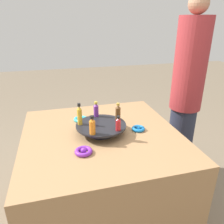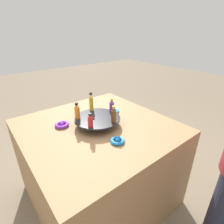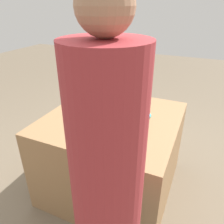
{
  "view_description": "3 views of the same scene",
  "coord_description": "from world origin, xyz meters",
  "px_view_note": "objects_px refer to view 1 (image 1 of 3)",
  "views": [
    {
      "loc": [
        -0.27,
        -1.32,
        1.47
      ],
      "look_at": [
        0.09,
        0.04,
        0.88
      ],
      "focal_mm": 35.0,
      "sensor_mm": 36.0,
      "label": 1
    },
    {
      "loc": [
        0.98,
        -0.64,
        1.41
      ],
      "look_at": [
        0.12,
        0.05,
        0.89
      ],
      "focal_mm": 28.0,
      "sensor_mm": 36.0,
      "label": 2
    },
    {
      "loc": [
        1.47,
        0.65,
        1.61
      ],
      "look_at": [
        0.21,
        0.09,
        0.91
      ],
      "focal_mm": 35.0,
      "sensor_mm": 36.0,
      "label": 3
    }
  ],
  "objects_px": {
    "bottle_brown": "(118,112)",
    "person_figure": "(186,93)",
    "bottle_purple": "(96,110)",
    "ribbon_bow_blue": "(138,129)",
    "display_stand": "(101,127)",
    "bottle_red": "(118,124)",
    "ribbon_bow_teal": "(81,119)",
    "bottle_gold": "(80,115)",
    "bottle_orange": "(92,126)",
    "ribbon_bow_purple": "(84,151)"
  },
  "relations": [
    {
      "from": "bottle_brown",
      "to": "person_figure",
      "type": "distance_m",
      "value": 0.82
    },
    {
      "from": "bottle_purple",
      "to": "ribbon_bow_blue",
      "type": "bearing_deg",
      "value": -31.77
    },
    {
      "from": "display_stand",
      "to": "bottle_red",
      "type": "xyz_separation_m",
      "value": [
        0.09,
        -0.11,
        0.07
      ]
    },
    {
      "from": "bottle_brown",
      "to": "ribbon_bow_blue",
      "type": "height_order",
      "value": "bottle_brown"
    },
    {
      "from": "ribbon_bow_teal",
      "to": "bottle_red",
      "type": "bearing_deg",
      "value": -60.5
    },
    {
      "from": "bottle_brown",
      "to": "ribbon_bow_blue",
      "type": "relative_size",
      "value": 1.33
    },
    {
      "from": "bottle_brown",
      "to": "ribbon_bow_teal",
      "type": "bearing_deg",
      "value": 142.09
    },
    {
      "from": "bottle_gold",
      "to": "ribbon_bow_teal",
      "type": "height_order",
      "value": "bottle_gold"
    },
    {
      "from": "bottle_orange",
      "to": "ribbon_bow_purple",
      "type": "bearing_deg",
      "value": -126.74
    },
    {
      "from": "bottle_purple",
      "to": "bottle_orange",
      "type": "bearing_deg",
      "value": -105.83
    },
    {
      "from": "bottle_purple",
      "to": "bottle_red",
      "type": "distance_m",
      "value": 0.27
    },
    {
      "from": "ribbon_bow_teal",
      "to": "person_figure",
      "type": "relative_size",
      "value": 0.06
    },
    {
      "from": "display_stand",
      "to": "bottle_purple",
      "type": "relative_size",
      "value": 3.02
    },
    {
      "from": "bottle_orange",
      "to": "bottle_brown",
      "type": "distance_m",
      "value": 0.27
    },
    {
      "from": "bottle_gold",
      "to": "display_stand",
      "type": "bearing_deg",
      "value": -15.83
    },
    {
      "from": "bottle_red",
      "to": "bottle_orange",
      "type": "bearing_deg",
      "value": -177.83
    },
    {
      "from": "bottle_purple",
      "to": "person_figure",
      "type": "distance_m",
      "value": 0.92
    },
    {
      "from": "bottle_orange",
      "to": "person_figure",
      "type": "bearing_deg",
      "value": 26.7
    },
    {
      "from": "bottle_gold",
      "to": "bottle_purple",
      "type": "bearing_deg",
      "value": 38.17
    },
    {
      "from": "ribbon_bow_teal",
      "to": "person_figure",
      "type": "height_order",
      "value": "person_figure"
    },
    {
      "from": "bottle_purple",
      "to": "person_figure",
      "type": "height_order",
      "value": "person_figure"
    },
    {
      "from": "bottle_red",
      "to": "bottle_brown",
      "type": "bearing_deg",
      "value": 74.17
    },
    {
      "from": "bottle_orange",
      "to": "ribbon_bow_purple",
      "type": "xyz_separation_m",
      "value": [
        -0.07,
        -0.1,
        -0.11
      ]
    },
    {
      "from": "bottle_purple",
      "to": "bottle_gold",
      "type": "xyz_separation_m",
      "value": [
        -0.13,
        -0.1,
        0.02
      ]
    },
    {
      "from": "bottle_purple",
      "to": "bottle_red",
      "type": "relative_size",
      "value": 1.14
    },
    {
      "from": "bottle_orange",
      "to": "bottle_red",
      "type": "bearing_deg",
      "value": 2.17
    },
    {
      "from": "bottle_red",
      "to": "ribbon_bow_blue",
      "type": "distance_m",
      "value": 0.22
    },
    {
      "from": "bottle_red",
      "to": "person_figure",
      "type": "height_order",
      "value": "person_figure"
    },
    {
      "from": "bottle_purple",
      "to": "bottle_gold",
      "type": "bearing_deg",
      "value": -141.83
    },
    {
      "from": "bottle_gold",
      "to": "bottle_brown",
      "type": "xyz_separation_m",
      "value": [
        0.27,
        0.01,
        -0.01
      ]
    },
    {
      "from": "ribbon_bow_blue",
      "to": "person_figure",
      "type": "bearing_deg",
      "value": 32.17
    },
    {
      "from": "display_stand",
      "to": "bottle_orange",
      "type": "height_order",
      "value": "bottle_orange"
    },
    {
      "from": "display_stand",
      "to": "bottle_brown",
      "type": "bearing_deg",
      "value": 20.17
    },
    {
      "from": "bottle_red",
      "to": "bottle_brown",
      "type": "distance_m",
      "value": 0.17
    },
    {
      "from": "bottle_red",
      "to": "person_figure",
      "type": "xyz_separation_m",
      "value": [
        0.8,
        0.48,
        -0.01
      ]
    },
    {
      "from": "bottle_purple",
      "to": "bottle_red",
      "type": "xyz_separation_m",
      "value": [
        0.09,
        -0.26,
        -0.01
      ]
    },
    {
      "from": "bottle_red",
      "to": "bottle_brown",
      "type": "relative_size",
      "value": 0.81
    },
    {
      "from": "ribbon_bow_teal",
      "to": "ribbon_bow_purple",
      "type": "height_order",
      "value": "ribbon_bow_purple"
    },
    {
      "from": "bottle_orange",
      "to": "ribbon_bow_teal",
      "type": "height_order",
      "value": "bottle_orange"
    },
    {
      "from": "bottle_purple",
      "to": "person_figure",
      "type": "relative_size",
      "value": 0.07
    },
    {
      "from": "ribbon_bow_purple",
      "to": "ribbon_bow_blue",
      "type": "height_order",
      "value": "ribbon_bow_purple"
    },
    {
      "from": "bottle_orange",
      "to": "bottle_brown",
      "type": "bearing_deg",
      "value": 38.17
    },
    {
      "from": "bottle_red",
      "to": "ribbon_bow_blue",
      "type": "height_order",
      "value": "bottle_red"
    },
    {
      "from": "display_stand",
      "to": "bottle_orange",
      "type": "bearing_deg",
      "value": -123.83
    },
    {
      "from": "bottle_orange",
      "to": "bottle_brown",
      "type": "relative_size",
      "value": 0.99
    },
    {
      "from": "bottle_brown",
      "to": "ribbon_bow_purple",
      "type": "relative_size",
      "value": 1.18
    },
    {
      "from": "ribbon_bow_purple",
      "to": "ribbon_bow_blue",
      "type": "relative_size",
      "value": 1.12
    },
    {
      "from": "ribbon_bow_purple",
      "to": "person_figure",
      "type": "xyz_separation_m",
      "value": [
        1.04,
        0.59,
        0.09
      ]
    },
    {
      "from": "display_stand",
      "to": "person_figure",
      "type": "bearing_deg",
      "value": 22.47
    },
    {
      "from": "display_stand",
      "to": "person_figure",
      "type": "distance_m",
      "value": 0.96
    }
  ]
}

